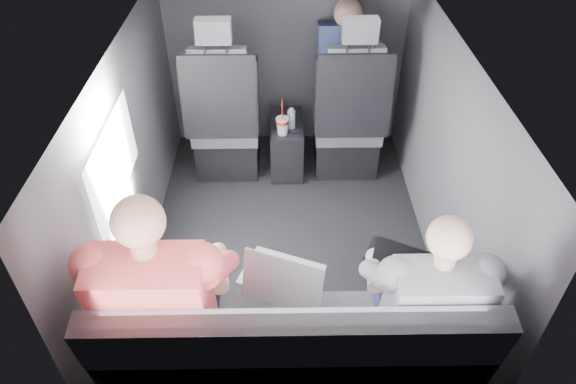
{
  "coord_description": "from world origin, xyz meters",
  "views": [
    {
      "loc": [
        -0.04,
        -2.39,
        2.42
      ],
      "look_at": [
        -0.0,
        -0.05,
        0.49
      ],
      "focal_mm": 32.0,
      "sensor_mm": 36.0,
      "label": 1
    }
  ],
  "objects_px": {
    "front_seat_left": "(226,125)",
    "rear_bench": "(292,361)",
    "laptop_white": "(174,278)",
    "center_console": "(287,144)",
    "laptop_silver": "(282,278)",
    "soda_cup": "(282,125)",
    "passenger_rear_left": "(167,298)",
    "front_seat_right": "(348,124)",
    "water_bottle": "(291,119)",
    "passenger_rear_right": "(421,301)",
    "passenger_front_right": "(344,65)",
    "laptop_black": "(400,262)"
  },
  "relations": [
    {
      "from": "laptop_silver",
      "to": "passenger_rear_left",
      "type": "height_order",
      "value": "passenger_rear_left"
    },
    {
      "from": "front_seat_left",
      "to": "rear_bench",
      "type": "distance_m",
      "value": 1.96
    },
    {
      "from": "front_seat_right",
      "to": "laptop_white",
      "type": "distance_m",
      "value": 1.96
    },
    {
      "from": "laptop_black",
      "to": "front_seat_left",
      "type": "bearing_deg",
      "value": 121.25
    },
    {
      "from": "front_seat_right",
      "to": "passenger_front_right",
      "type": "xyz_separation_m",
      "value": [
        -0.02,
        0.26,
        0.35
      ]
    },
    {
      "from": "rear_bench",
      "to": "laptop_white",
      "type": "xyz_separation_m",
      "value": [
        -0.53,
        0.22,
        0.33
      ]
    },
    {
      "from": "soda_cup",
      "to": "passenger_rear_left",
      "type": "height_order",
      "value": "passenger_rear_left"
    },
    {
      "from": "center_console",
      "to": "water_bottle",
      "type": "xyz_separation_m",
      "value": [
        0.03,
        -0.09,
        0.28
      ]
    },
    {
      "from": "rear_bench",
      "to": "front_seat_right",
      "type": "bearing_deg",
      "value": 76.69
    },
    {
      "from": "center_console",
      "to": "laptop_silver",
      "type": "distance_m",
      "value": 1.77
    },
    {
      "from": "front_seat_left",
      "to": "passenger_rear_right",
      "type": "height_order",
      "value": "front_seat_left"
    },
    {
      "from": "rear_bench",
      "to": "front_seat_left",
      "type": "bearing_deg",
      "value": 103.31
    },
    {
      "from": "laptop_white",
      "to": "front_seat_left",
      "type": "bearing_deg",
      "value": 87.12
    },
    {
      "from": "passenger_rear_left",
      "to": "soda_cup",
      "type": "bearing_deg",
      "value": 73.2
    },
    {
      "from": "passenger_rear_left",
      "to": "passenger_front_right",
      "type": "xyz_separation_m",
      "value": [
        0.97,
        2.07,
        0.09
      ]
    },
    {
      "from": "front_seat_left",
      "to": "rear_bench",
      "type": "height_order",
      "value": "front_seat_left"
    },
    {
      "from": "front_seat_left",
      "to": "front_seat_right",
      "type": "distance_m",
      "value": 0.9
    },
    {
      "from": "passenger_rear_left",
      "to": "passenger_front_right",
      "type": "relative_size",
      "value": 1.62
    },
    {
      "from": "center_console",
      "to": "rear_bench",
      "type": "distance_m",
      "value": 1.94
    },
    {
      "from": "center_console",
      "to": "soda_cup",
      "type": "bearing_deg",
      "value": -101.76
    },
    {
      "from": "laptop_white",
      "to": "laptop_silver",
      "type": "xyz_separation_m",
      "value": [
        0.49,
        -0.0,
        -0.0
      ]
    },
    {
      "from": "front_seat_left",
      "to": "passenger_rear_right",
      "type": "relative_size",
      "value": 1.06
    },
    {
      "from": "front_seat_right",
      "to": "laptop_silver",
      "type": "xyz_separation_m",
      "value": [
        -0.49,
        -1.68,
        0.24
      ]
    },
    {
      "from": "rear_bench",
      "to": "passenger_rear_right",
      "type": "height_order",
      "value": "passenger_rear_right"
    },
    {
      "from": "front_seat_right",
      "to": "soda_cup",
      "type": "distance_m",
      "value": 0.5
    },
    {
      "from": "front_seat_left",
      "to": "passenger_front_right",
      "type": "xyz_separation_m",
      "value": [
        0.88,
        0.26,
        0.35
      ]
    },
    {
      "from": "soda_cup",
      "to": "passenger_rear_right",
      "type": "distance_m",
      "value": 1.8
    },
    {
      "from": "center_console",
      "to": "passenger_rear_left",
      "type": "relative_size",
      "value": 0.37
    },
    {
      "from": "laptop_white",
      "to": "laptop_black",
      "type": "xyz_separation_m",
      "value": [
        1.05,
        0.09,
        -0.01
      ]
    },
    {
      "from": "laptop_silver",
      "to": "laptop_black",
      "type": "xyz_separation_m",
      "value": [
        0.56,
        0.09,
        -0.01
      ]
    },
    {
      "from": "passenger_front_right",
      "to": "water_bottle",
      "type": "bearing_deg",
      "value": -142.41
    },
    {
      "from": "front_seat_left",
      "to": "laptop_silver",
      "type": "bearing_deg",
      "value": -76.42
    },
    {
      "from": "laptop_white",
      "to": "front_seat_right",
      "type": "bearing_deg",
      "value": 59.61
    },
    {
      "from": "front_seat_right",
      "to": "soda_cup",
      "type": "height_order",
      "value": "front_seat_right"
    },
    {
      "from": "soda_cup",
      "to": "passenger_rear_left",
      "type": "xyz_separation_m",
      "value": [
        -0.51,
        -1.69,
        0.19
      ]
    },
    {
      "from": "soda_cup",
      "to": "laptop_white",
      "type": "bearing_deg",
      "value": -107.81
    },
    {
      "from": "water_bottle",
      "to": "passenger_rear_left",
      "type": "bearing_deg",
      "value": -108.08
    },
    {
      "from": "rear_bench",
      "to": "passenger_front_right",
      "type": "xyz_separation_m",
      "value": [
        0.43,
        2.16,
        0.44
      ]
    },
    {
      "from": "soda_cup",
      "to": "water_bottle",
      "type": "xyz_separation_m",
      "value": [
        0.06,
        0.07,
        0.0
      ]
    },
    {
      "from": "front_seat_left",
      "to": "center_console",
      "type": "height_order",
      "value": "front_seat_left"
    },
    {
      "from": "front_seat_right",
      "to": "laptop_white",
      "type": "bearing_deg",
      "value": -120.39
    },
    {
      "from": "center_console",
      "to": "water_bottle",
      "type": "height_order",
      "value": "water_bottle"
    },
    {
      "from": "soda_cup",
      "to": "passenger_rear_left",
      "type": "relative_size",
      "value": 0.22
    },
    {
      "from": "water_bottle",
      "to": "passenger_rear_left",
      "type": "distance_m",
      "value": 1.86
    },
    {
      "from": "laptop_black",
      "to": "passenger_rear_right",
      "type": "xyz_separation_m",
      "value": [
        0.06,
        -0.22,
        -0.01
      ]
    },
    {
      "from": "soda_cup",
      "to": "passenger_front_right",
      "type": "xyz_separation_m",
      "value": [
        0.46,
        0.37,
        0.28
      ]
    },
    {
      "from": "laptop_white",
      "to": "passenger_rear_left",
      "type": "xyz_separation_m",
      "value": [
        -0.01,
        -0.13,
        0.02
      ]
    },
    {
      "from": "laptop_silver",
      "to": "passenger_rear_right",
      "type": "bearing_deg",
      "value": -11.75
    },
    {
      "from": "passenger_rear_right",
      "to": "passenger_front_right",
      "type": "relative_size",
      "value": 1.48
    },
    {
      "from": "rear_bench",
      "to": "laptop_silver",
      "type": "xyz_separation_m",
      "value": [
        -0.04,
        0.22,
        0.33
      ]
    }
  ]
}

